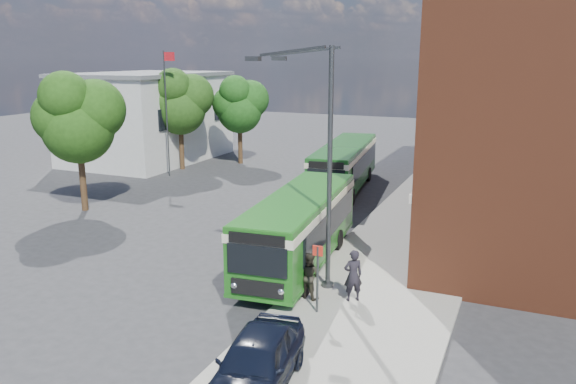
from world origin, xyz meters
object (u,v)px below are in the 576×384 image
at_px(street_lamp, 320,165).
at_px(bus_front, 300,223).
at_px(bus_rear, 345,162).
at_px(parked_car, 256,363).

relative_size(street_lamp, bus_front, 0.88).
height_order(street_lamp, bus_front, street_lamp).
bearing_deg(street_lamp, bus_front, 128.46).
relative_size(street_lamp, bus_rear, 0.76).
height_order(bus_front, bus_rear, same).
xyz_separation_m(street_lamp, bus_front, (-1.64, 2.06, -2.96)).
distance_m(street_lamp, bus_rear, 16.81).
height_order(street_lamp, bus_rear, street_lamp).
xyz_separation_m(bus_front, parked_car, (2.55, -9.17, -0.91)).
relative_size(bus_rear, parked_car, 2.61).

